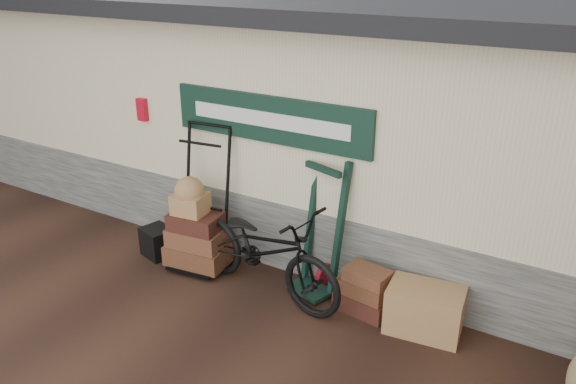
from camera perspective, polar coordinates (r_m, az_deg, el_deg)
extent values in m
plane|color=black|center=(6.45, -4.17, -12.00)|extent=(80.00, 80.00, 0.00)
cube|color=#4C4C47|center=(8.35, 6.58, -0.08)|extent=(14.00, 3.54, 0.90)
cube|color=beige|center=(7.89, 7.07, 10.00)|extent=(14.00, 3.50, 2.10)
cube|color=black|center=(7.58, 7.01, 18.30)|extent=(14.40, 4.10, 0.20)
cube|color=black|center=(6.50, -1.93, 7.40)|extent=(2.60, 0.06, 0.55)
cube|color=white|center=(6.48, -2.10, 7.33)|extent=(2.10, 0.01, 0.18)
cube|color=red|center=(7.78, -14.53, 8.13)|extent=(0.14, 0.10, 0.30)
cube|color=olive|center=(6.19, 13.71, -11.55)|extent=(0.83, 0.59, 0.50)
cube|color=black|center=(7.64, -13.10, -4.95)|extent=(0.47, 0.43, 0.39)
imported|color=black|center=(6.45, -2.58, -5.31)|extent=(1.07, 2.29, 1.28)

